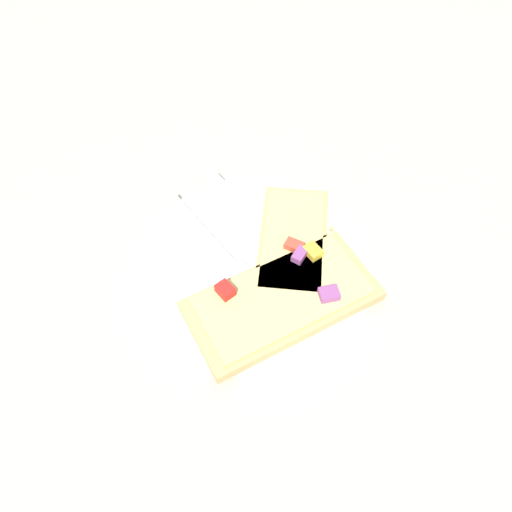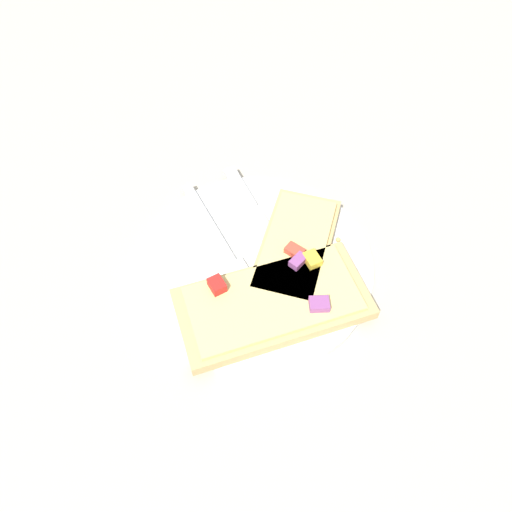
{
  "view_description": "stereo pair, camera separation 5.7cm",
  "coord_description": "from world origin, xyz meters",
  "px_view_note": "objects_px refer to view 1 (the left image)",
  "views": [
    {
      "loc": [
        -0.24,
        0.23,
        0.49
      ],
      "look_at": [
        0.0,
        0.0,
        0.02
      ],
      "focal_mm": 35.0,
      "sensor_mm": 36.0,
      "label": 1
    },
    {
      "loc": [
        -0.28,
        0.18,
        0.49
      ],
      "look_at": [
        0.0,
        0.0,
        0.02
      ],
      "focal_mm": 35.0,
      "sensor_mm": 36.0,
      "label": 2
    }
  ],
  "objects_px": {
    "fork": "(225,258)",
    "pizza_slice_main": "(282,299)",
    "pizza_slice_corner": "(293,243)",
    "knife": "(244,213)",
    "plate": "(256,264)"
  },
  "relations": [
    {
      "from": "fork",
      "to": "pizza_slice_main",
      "type": "bearing_deg",
      "value": 9.76
    },
    {
      "from": "knife",
      "to": "pizza_slice_corner",
      "type": "relative_size",
      "value": 1.12
    },
    {
      "from": "fork",
      "to": "pizza_slice_corner",
      "type": "distance_m",
      "value": 0.08
    },
    {
      "from": "knife",
      "to": "plate",
      "type": "bearing_deg",
      "value": -22.38
    },
    {
      "from": "plate",
      "to": "pizza_slice_main",
      "type": "height_order",
      "value": "pizza_slice_main"
    },
    {
      "from": "fork",
      "to": "knife",
      "type": "relative_size",
      "value": 1.12
    },
    {
      "from": "pizza_slice_corner",
      "to": "fork",
      "type": "bearing_deg",
      "value": 107.75
    },
    {
      "from": "knife",
      "to": "pizza_slice_corner",
      "type": "bearing_deg",
      "value": 14.45
    },
    {
      "from": "fork",
      "to": "pizza_slice_main",
      "type": "distance_m",
      "value": 0.09
    },
    {
      "from": "pizza_slice_corner",
      "to": "knife",
      "type": "bearing_deg",
      "value": 54.62
    },
    {
      "from": "knife",
      "to": "pizza_slice_main",
      "type": "relative_size",
      "value": 0.88
    },
    {
      "from": "fork",
      "to": "pizza_slice_corner",
      "type": "height_order",
      "value": "pizza_slice_corner"
    },
    {
      "from": "fork",
      "to": "pizza_slice_main",
      "type": "height_order",
      "value": "pizza_slice_main"
    },
    {
      "from": "fork",
      "to": "pizza_slice_main",
      "type": "xyz_separation_m",
      "value": [
        -0.09,
        -0.01,
        0.01
      ]
    },
    {
      "from": "plate",
      "to": "pizza_slice_main",
      "type": "bearing_deg",
      "value": 163.17
    }
  ]
}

